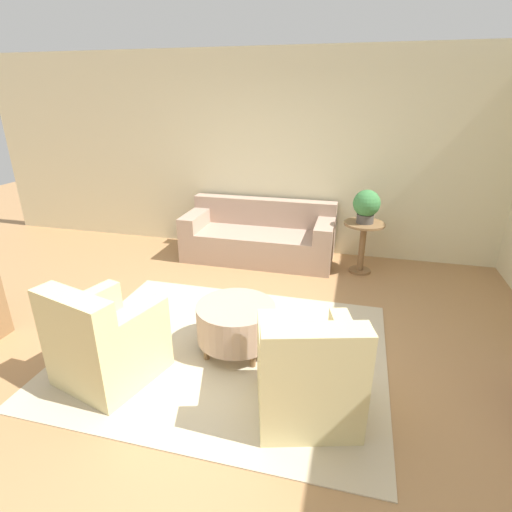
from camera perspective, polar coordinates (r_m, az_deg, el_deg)
name	(u,v)px	position (r m, az deg, el deg)	size (l,w,h in m)	color
ground_plane	(226,351)	(3.82, -4.34, -13.35)	(16.00, 16.00, 0.00)	#AD7F51
wall_back	(285,155)	(5.88, 4.13, 14.14)	(9.48, 0.12, 2.80)	beige
rug	(226,350)	(3.81, -4.35, -13.29)	(2.88, 2.35, 0.01)	beige
couch	(259,238)	(5.72, 0.47, 2.59)	(2.09, 0.86, 0.81)	tan
armchair_left	(104,343)	(3.52, -20.88, -11.48)	(0.87, 0.88, 0.86)	beige
armchair_right	(308,376)	(3.00, 7.43, -16.59)	(0.87, 0.88, 0.86)	beige
ottoman_table	(236,322)	(3.67, -2.88, -9.39)	(0.71, 0.71, 0.45)	tan
side_table	(363,239)	(5.37, 15.02, 2.36)	(0.52, 0.52, 0.69)	olive
potted_plant_on_side_table	(366,205)	(5.24, 15.50, 7.03)	(0.34, 0.34, 0.42)	#4C4742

